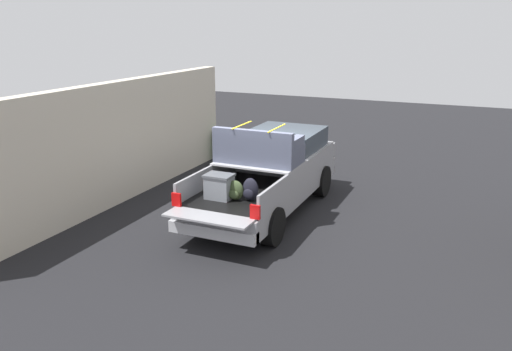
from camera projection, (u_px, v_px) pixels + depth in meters
The scene contains 4 objects.
ground_plane at pixel (266, 212), 12.77m from camera, with size 40.00×40.00×0.00m, color black.
pickup_truck at pixel (271, 171), 12.80m from camera, with size 6.05×2.06×2.23m.
building_facade at pixel (114, 143), 13.13m from camera, with size 10.23×0.36×3.09m, color beige.
trash_can at pixel (223, 145), 17.56m from camera, with size 0.60×0.60×0.98m.
Camera 1 is at (-11.05, -4.64, 4.51)m, focal length 36.22 mm.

